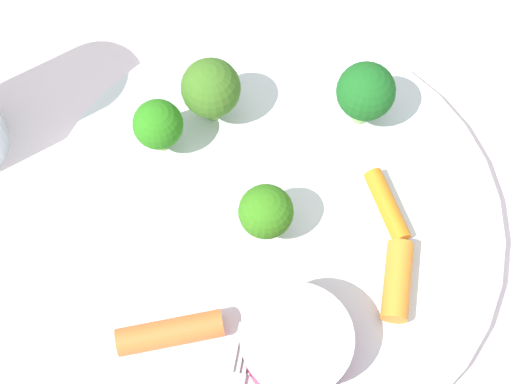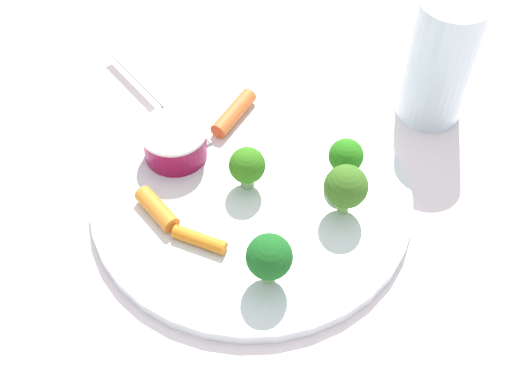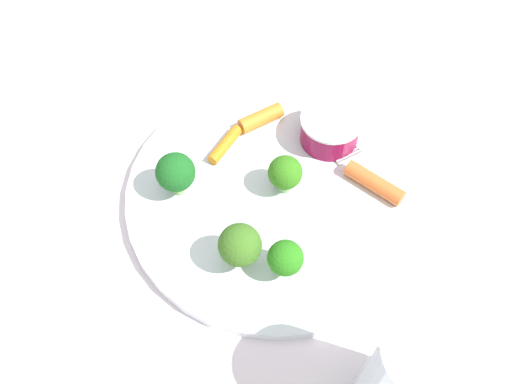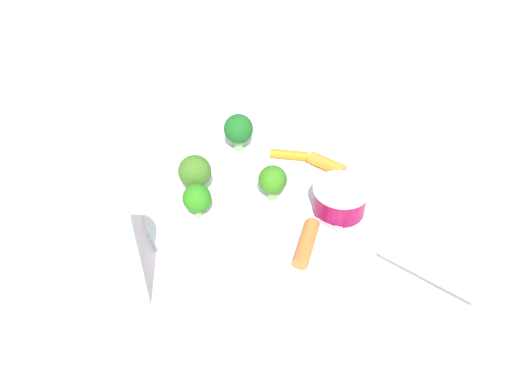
{
  "view_description": "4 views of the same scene",
  "coord_description": "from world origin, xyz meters",
  "px_view_note": "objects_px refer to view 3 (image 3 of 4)",
  "views": [
    {
      "loc": [
        -0.09,
        -0.15,
        0.42
      ],
      "look_at": [
        -0.0,
        0.01,
        0.03
      ],
      "focal_mm": 51.49,
      "sensor_mm": 36.0,
      "label": 1
    },
    {
      "loc": [
        0.36,
        0.1,
        0.46
      ],
      "look_at": [
        0.01,
        0.01,
        0.02
      ],
      "focal_mm": 47.07,
      "sensor_mm": 36.0,
      "label": 2
    },
    {
      "loc": [
        -0.1,
        0.28,
        0.46
      ],
      "look_at": [
        0.01,
        0.02,
        0.03
      ],
      "focal_mm": 40.02,
      "sensor_mm": 36.0,
      "label": 3
    },
    {
      "loc": [
        -0.43,
        0.01,
        0.4
      ],
      "look_at": [
        -0.01,
        0.01,
        0.03
      ],
      "focal_mm": 35.71,
      "sensor_mm": 36.0,
      "label": 4
    }
  ],
  "objects_px": {
    "plate": "(275,194)",
    "fork": "(406,128)",
    "broccoli_floret_3": "(237,244)",
    "drinking_glass": "(409,381)",
    "broccoli_floret_0": "(285,173)",
    "broccoli_floret_1": "(176,173)",
    "broccoli_floret_2": "(285,258)",
    "sauce_cup": "(330,129)",
    "carrot_stick_2": "(261,118)",
    "carrot_stick_1": "(225,145)",
    "carrot_stick_0": "(374,183)"
  },
  "relations": [
    {
      "from": "plate",
      "to": "fork",
      "type": "distance_m",
      "value": 0.15
    },
    {
      "from": "broccoli_floret_3",
      "to": "drinking_glass",
      "type": "distance_m",
      "value": 0.17
    },
    {
      "from": "broccoli_floret_0",
      "to": "broccoli_floret_1",
      "type": "bearing_deg",
      "value": 24.68
    },
    {
      "from": "broccoli_floret_0",
      "to": "broccoli_floret_2",
      "type": "height_order",
      "value": "same"
    },
    {
      "from": "sauce_cup",
      "to": "broccoli_floret_2",
      "type": "bearing_deg",
      "value": 94.6
    },
    {
      "from": "plate",
      "to": "broccoli_floret_3",
      "type": "xyz_separation_m",
      "value": [
        0.0,
        0.08,
        0.04
      ]
    },
    {
      "from": "broccoli_floret_2",
      "to": "drinking_glass",
      "type": "relative_size",
      "value": 0.33
    },
    {
      "from": "plate",
      "to": "broccoli_floret_0",
      "type": "xyz_separation_m",
      "value": [
        -0.01,
        -0.01,
        0.03
      ]
    },
    {
      "from": "plate",
      "to": "carrot_stick_2",
      "type": "distance_m",
      "value": 0.08
    },
    {
      "from": "plate",
      "to": "drinking_glass",
      "type": "distance_m",
      "value": 0.22
    },
    {
      "from": "carrot_stick_1",
      "to": "fork",
      "type": "relative_size",
      "value": 0.32
    },
    {
      "from": "broccoli_floret_2",
      "to": "fork",
      "type": "xyz_separation_m",
      "value": [
        -0.06,
        -0.2,
        -0.02
      ]
    },
    {
      "from": "carrot_stick_2",
      "to": "broccoli_floret_3",
      "type": "bearing_deg",
      "value": 105.35
    },
    {
      "from": "broccoli_floret_0",
      "to": "fork",
      "type": "bearing_deg",
      "value": -126.84
    },
    {
      "from": "sauce_cup",
      "to": "broccoli_floret_1",
      "type": "relative_size",
      "value": 1.23
    },
    {
      "from": "plate",
      "to": "broccoli_floret_3",
      "type": "relative_size",
      "value": 5.69
    },
    {
      "from": "carrot_stick_1",
      "to": "fork",
      "type": "height_order",
      "value": "carrot_stick_1"
    },
    {
      "from": "broccoli_floret_1",
      "to": "carrot_stick_2",
      "type": "distance_m",
      "value": 0.12
    },
    {
      "from": "drinking_glass",
      "to": "broccoli_floret_2",
      "type": "bearing_deg",
      "value": -29.89
    },
    {
      "from": "carrot_stick_1",
      "to": "drinking_glass",
      "type": "distance_m",
      "value": 0.28
    },
    {
      "from": "carrot_stick_1",
      "to": "carrot_stick_0",
      "type": "bearing_deg",
      "value": -175.36
    },
    {
      "from": "plate",
      "to": "fork",
      "type": "height_order",
      "value": "fork"
    },
    {
      "from": "broccoli_floret_2",
      "to": "fork",
      "type": "distance_m",
      "value": 0.2
    },
    {
      "from": "sauce_cup",
      "to": "fork",
      "type": "xyz_separation_m",
      "value": [
        -0.07,
        -0.04,
        -0.01
      ]
    },
    {
      "from": "fork",
      "to": "carrot_stick_2",
      "type": "bearing_deg",
      "value": 20.1
    },
    {
      "from": "plate",
      "to": "fork",
      "type": "relative_size",
      "value": 1.92
    },
    {
      "from": "broccoli_floret_3",
      "to": "carrot_stick_2",
      "type": "height_order",
      "value": "broccoli_floret_3"
    },
    {
      "from": "carrot_stick_2",
      "to": "fork",
      "type": "distance_m",
      "value": 0.15
    },
    {
      "from": "broccoli_floret_3",
      "to": "broccoli_floret_1",
      "type": "bearing_deg",
      "value": -29.2
    },
    {
      "from": "drinking_glass",
      "to": "fork",
      "type": "bearing_deg",
      "value": -77.09
    },
    {
      "from": "sauce_cup",
      "to": "carrot_stick_1",
      "type": "height_order",
      "value": "sauce_cup"
    },
    {
      "from": "broccoli_floret_0",
      "to": "carrot_stick_0",
      "type": "xyz_separation_m",
      "value": [
        -0.08,
        -0.03,
        -0.02
      ]
    },
    {
      "from": "broccoli_floret_3",
      "to": "carrot_stick_2",
      "type": "xyz_separation_m",
      "value": [
        0.04,
        -0.15,
        -0.02
      ]
    },
    {
      "from": "sauce_cup",
      "to": "broccoli_floret_3",
      "type": "bearing_deg",
      "value": 79.76
    },
    {
      "from": "plate",
      "to": "drinking_glass",
      "type": "bearing_deg",
      "value": 137.49
    },
    {
      "from": "broccoli_floret_3",
      "to": "carrot_stick_2",
      "type": "bearing_deg",
      "value": -74.65
    },
    {
      "from": "broccoli_floret_1",
      "to": "fork",
      "type": "height_order",
      "value": "broccoli_floret_1"
    },
    {
      "from": "plate",
      "to": "fork",
      "type": "xyz_separation_m",
      "value": [
        -0.09,
        -0.12,
        0.01
      ]
    },
    {
      "from": "sauce_cup",
      "to": "broccoli_floret_2",
      "type": "relative_size",
      "value": 1.45
    },
    {
      "from": "carrot_stick_2",
      "to": "fork",
      "type": "height_order",
      "value": "carrot_stick_2"
    },
    {
      "from": "plate",
      "to": "carrot_stick_0",
      "type": "distance_m",
      "value": 0.09
    },
    {
      "from": "broccoli_floret_3",
      "to": "drinking_glass",
      "type": "xyz_separation_m",
      "value": [
        -0.16,
        0.06,
        0.02
      ]
    },
    {
      "from": "broccoli_floret_0",
      "to": "carrot_stick_0",
      "type": "bearing_deg",
      "value": -156.29
    },
    {
      "from": "broccoli_floret_2",
      "to": "drinking_glass",
      "type": "bearing_deg",
      "value": 150.11
    },
    {
      "from": "broccoli_floret_1",
      "to": "carrot_stick_2",
      "type": "bearing_deg",
      "value": -109.93
    },
    {
      "from": "sauce_cup",
      "to": "broccoli_floret_2",
      "type": "xyz_separation_m",
      "value": [
        -0.01,
        0.15,
        0.01
      ]
    },
    {
      "from": "broccoli_floret_2",
      "to": "carrot_stick_2",
      "type": "distance_m",
      "value": 0.17
    },
    {
      "from": "carrot_stick_2",
      "to": "carrot_stick_1",
      "type": "bearing_deg",
      "value": 65.33
    },
    {
      "from": "carrot_stick_2",
      "to": "drinking_glass",
      "type": "bearing_deg",
      "value": 133.04
    },
    {
      "from": "plate",
      "to": "drinking_glass",
      "type": "height_order",
      "value": "drinking_glass"
    }
  ]
}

